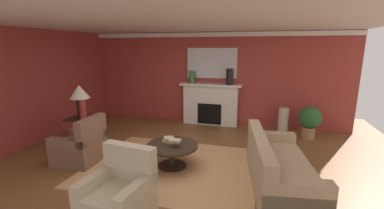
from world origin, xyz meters
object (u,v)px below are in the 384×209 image
at_px(table_lamp, 80,95).
at_px(vase_mantel_left, 192,77).
at_px(armchair_near_window, 81,147).
at_px(vase_mantel_right, 230,77).
at_px(potted_plant, 309,120).
at_px(mantel_mirror, 212,63).
at_px(side_table, 83,130).
at_px(vase_on_side_table, 83,110).
at_px(vase_tall_corner, 283,121).
at_px(armchair_facing_fireplace, 119,197).
at_px(coffee_table, 172,150).
at_px(fireplace, 210,105).
at_px(sofa, 277,169).

relative_size(table_lamp, vase_mantel_left, 2.08).
xyz_separation_m(armchair_near_window, vase_mantel_right, (2.53, 3.19, 1.15)).
bearing_deg(potted_plant, table_lamp, -158.77).
relative_size(mantel_mirror, table_lamp, 1.95).
relative_size(vase_mantel_left, potted_plant, 0.43).
relative_size(side_table, potted_plant, 0.84).
relative_size(vase_on_side_table, vase_mantel_right, 0.99).
relative_size(mantel_mirror, vase_tall_corner, 2.09).
relative_size(armchair_facing_fireplace, side_table, 1.36).
relative_size(side_table, vase_mantel_left, 1.94).
distance_m(coffee_table, table_lamp, 2.54).
height_order(mantel_mirror, coffee_table, mantel_mirror).
bearing_deg(coffee_table, vase_mantel_right, 76.65).
bearing_deg(armchair_near_window, table_lamp, 125.16).
distance_m(mantel_mirror, side_table, 3.89).
bearing_deg(potted_plant, fireplace, 168.78).
bearing_deg(vase_mantel_left, side_table, -128.04).
xyz_separation_m(vase_mantel_right, potted_plant, (2.10, -0.48, -0.96)).
bearing_deg(table_lamp, armchair_near_window, -54.84).
xyz_separation_m(sofa, side_table, (-4.27, 0.62, 0.10)).
bearing_deg(potted_plant, vase_mantel_right, 167.23).
xyz_separation_m(table_lamp, vase_tall_corner, (4.53, 2.22, -0.88)).
bearing_deg(table_lamp, coffee_table, -10.19).
bearing_deg(coffee_table, vase_tall_corner, 50.40).
bearing_deg(vase_mantel_left, armchair_facing_fireplace, -86.92).
bearing_deg(mantel_mirror, table_lamp, -133.24).
relative_size(table_lamp, vase_mantel_right, 1.67).
bearing_deg(mantel_mirror, armchair_near_window, -120.49).
height_order(coffee_table, vase_tall_corner, vase_tall_corner).
height_order(vase_mantel_left, vase_tall_corner, vase_mantel_left).
xyz_separation_m(fireplace, vase_tall_corner, (2.05, -0.30, -0.23)).
xyz_separation_m(vase_tall_corner, vase_mantel_right, (-1.50, 0.25, 1.10)).
xyz_separation_m(vase_mantel_left, vase_tall_corner, (2.60, -0.25, -1.06)).
bearing_deg(vase_tall_corner, armchair_facing_fireplace, -118.97).
distance_m(table_lamp, vase_on_side_table, 0.36).
xyz_separation_m(vase_tall_corner, potted_plant, (0.60, -0.23, 0.14)).
height_order(armchair_near_window, potted_plant, armchair_near_window).
height_order(armchair_facing_fireplace, coffee_table, armchair_facing_fireplace).
xyz_separation_m(mantel_mirror, side_table, (-2.48, -2.64, -1.42)).
bearing_deg(table_lamp, fireplace, 45.42).
relative_size(mantel_mirror, armchair_facing_fireplace, 1.54).
relative_size(fireplace, vase_tall_corner, 2.57).
bearing_deg(armchair_facing_fireplace, coffee_table, 83.92).
xyz_separation_m(sofa, armchair_near_window, (-3.77, -0.10, 0.01)).
xyz_separation_m(table_lamp, vase_on_side_table, (0.15, -0.12, -0.30)).
relative_size(sofa, vase_mantel_right, 4.93).
bearing_deg(coffee_table, armchair_facing_fireplace, -96.08).
xyz_separation_m(mantel_mirror, table_lamp, (-2.48, -2.64, -0.59)).
distance_m(armchair_facing_fireplace, vase_mantel_left, 4.65).
bearing_deg(mantel_mirror, sofa, -61.20).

